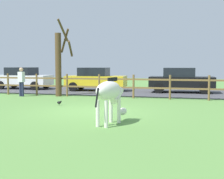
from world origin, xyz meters
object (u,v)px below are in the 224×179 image
parked_car_white (23,78)px  zebra (110,94)px  parked_car_black (181,80)px  crow_on_grass (59,102)px  bare_tree (59,62)px  visitor_near_fence (21,80)px  parked_car_yellow (96,79)px

parked_car_white → zebra: bearing=-48.4°
parked_car_black → crow_on_grass: bearing=-122.6°
crow_on_grass → bare_tree: bearing=115.3°
parked_car_white → visitor_near_fence: 5.10m
parked_car_black → zebra: bearing=-97.1°
parked_car_white → visitor_near_fence: size_ratio=2.46×
crow_on_grass → visitor_near_fence: bearing=141.5°
bare_tree → parked_car_yellow: size_ratio=1.05×
bare_tree → visitor_near_fence: 2.41m
visitor_near_fence → crow_on_grass: bearing=-38.5°
crow_on_grass → parked_car_white: size_ratio=0.05×
parked_car_yellow → parked_car_white: 5.58m
zebra → parked_car_black: bearing=82.9°
bare_tree → crow_on_grass: 4.49m
zebra → visitor_near_fence: size_ratio=1.17×
parked_car_black → parked_car_white: (-11.22, -0.10, 0.00)m
parked_car_yellow → visitor_near_fence: size_ratio=2.51×
bare_tree → visitor_near_fence: (-2.06, -0.67, -1.07)m
parked_car_black → visitor_near_fence: (-8.61, -4.48, 0.06)m
crow_on_grass → parked_car_black: parked_car_black is taller
crow_on_grass → parked_car_black: 8.94m
parked_car_yellow → visitor_near_fence: (-2.96, -4.34, 0.06)m
parked_car_yellow → zebra: bearing=-68.9°
zebra → crow_on_grass: 5.07m
zebra → visitor_near_fence: (-7.22, 6.68, -0.02)m
parked_car_black → parked_car_yellow: bearing=-178.6°
parked_car_white → bare_tree: bearing=-38.5°
zebra → parked_car_yellow: 11.82m
parked_car_black → parked_car_yellow: size_ratio=0.99×
bare_tree → zebra: (5.16, -7.35, -1.05)m
parked_car_black → visitor_near_fence: 9.70m
zebra → parked_car_black: 11.25m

